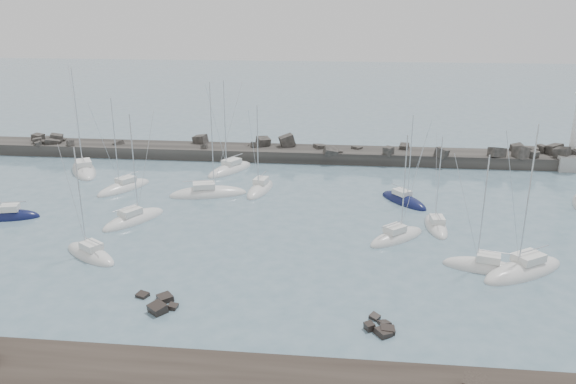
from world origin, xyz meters
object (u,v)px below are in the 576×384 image
object	(u,v)px
sailboat_10	(436,227)
sailboat_13	(124,188)
sailboat_7	(397,238)
sailboat_9	(483,268)
sailboat_6	(260,190)
sailboat_3	(134,220)
sailboat_14	(230,170)
sailboat_11	(523,271)
sailboat_5	(91,255)
sailboat_1	(84,171)
sailboat_2	(8,217)
sailboat_8	(404,201)
sailboat_4	(208,194)

from	to	relation	value
sailboat_10	sailboat_13	world-z (taller)	sailboat_13
sailboat_7	sailboat_9	distance (m)	10.02
sailboat_6	sailboat_7	xyz separation A→B (m)	(17.09, -14.62, -0.01)
sailboat_3	sailboat_7	distance (m)	30.07
sailboat_14	sailboat_11	bearing A→B (deg)	-41.32
sailboat_13	sailboat_9	bearing A→B (deg)	-24.53
sailboat_9	sailboat_6	bearing A→B (deg)	139.61
sailboat_6	sailboat_9	bearing A→B (deg)	-40.39
sailboat_5	sailboat_11	xyz separation A→B (m)	(42.12, 0.79, 0.01)
sailboat_1	sailboat_10	bearing A→B (deg)	-19.02
sailboat_2	sailboat_8	bearing A→B (deg)	12.87
sailboat_1	sailboat_2	xyz separation A→B (m)	(-0.26, -19.39, 0.00)
sailboat_10	sailboat_9	bearing A→B (deg)	-73.44
sailboat_8	sailboat_14	size ratio (longest dim) A/B	0.83
sailboat_3	sailboat_14	world-z (taller)	sailboat_14
sailboat_7	sailboat_14	distance (m)	32.80
sailboat_8	sailboat_9	bearing A→B (deg)	-72.38
sailboat_8	sailboat_10	distance (m)	8.86
sailboat_5	sailboat_9	world-z (taller)	sailboat_9
sailboat_1	sailboat_10	size ratio (longest dim) A/B	1.47
sailboat_6	sailboat_9	size ratio (longest dim) A/B	1.05
sailboat_3	sailboat_14	size ratio (longest dim) A/B	0.91
sailboat_2	sailboat_5	xyz separation A→B (m)	(14.21, -8.94, -0.01)
sailboat_9	sailboat_14	xyz separation A→B (m)	(-30.71, 29.79, 0.00)
sailboat_1	sailboat_8	xyz separation A→B (m)	(46.61, -8.68, -0.01)
sailboat_6	sailboat_14	bearing A→B (deg)	124.26
sailboat_11	sailboat_2	bearing A→B (deg)	171.77
sailboat_5	sailboat_11	bearing A→B (deg)	1.08
sailboat_13	sailboat_7	bearing A→B (deg)	-20.50
sailboat_9	sailboat_10	size ratio (longest dim) A/B	1.08
sailboat_2	sailboat_7	world-z (taller)	sailboat_7
sailboat_6	sailboat_3	bearing A→B (deg)	-135.72
sailboat_3	sailboat_6	xyz separation A→B (m)	(12.92, 12.59, 0.01)
sailboat_2	sailboat_13	world-z (taller)	sailboat_13
sailboat_10	sailboat_14	bearing A→B (deg)	144.63
sailboat_8	sailboat_7	bearing A→B (deg)	-98.44
sailboat_2	sailboat_10	distance (m)	49.80
sailboat_8	sailboat_13	size ratio (longest dim) A/B	0.91
sailboat_1	sailboat_8	world-z (taller)	sailboat_1
sailboat_5	sailboat_7	distance (m)	31.79
sailboat_10	sailboat_11	world-z (taller)	sailboat_11
sailboat_1	sailboat_7	xyz separation A→B (m)	(44.82, -20.75, -0.01)
sailboat_1	sailboat_5	world-z (taller)	sailboat_1
sailboat_1	sailboat_14	distance (m)	21.94
sailboat_5	sailboat_4	bearing A→B (deg)	69.95
sailboat_8	sailboat_9	world-z (taller)	sailboat_8
sailboat_4	sailboat_9	distance (m)	36.44
sailboat_3	sailboat_13	xyz separation A→B (m)	(-5.64, 11.30, -0.01)
sailboat_8	sailboat_14	xyz separation A→B (m)	(-24.83, 11.28, 0.01)
sailboat_6	sailboat_14	world-z (taller)	sailboat_14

